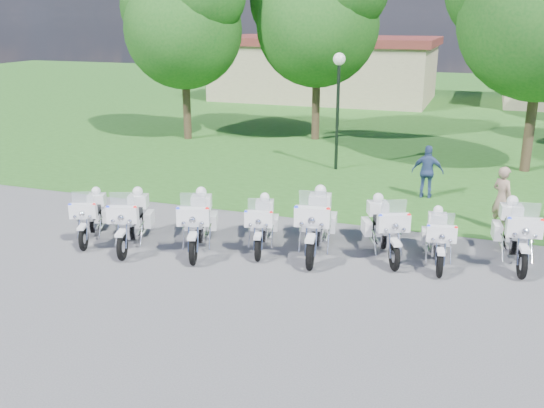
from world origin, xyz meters
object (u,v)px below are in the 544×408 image
(bystander_a, at_px, (502,198))
(bystander_c, at_px, (428,172))
(motorcycle_4, at_px, (316,223))
(motorcycle_2, at_px, (198,222))
(motorcycle_1, at_px, (132,220))
(lamp_post, at_px, (338,83))
(motorcycle_6, at_px, (438,238))
(motorcycle_7, at_px, (516,233))
(motorcycle_0, at_px, (91,215))
(motorcycle_3, at_px, (262,223))
(motorcycle_5, at_px, (384,228))

(bystander_a, bearing_deg, bystander_c, -4.60)
(motorcycle_4, bearing_deg, motorcycle_2, 5.94)
(motorcycle_1, xyz_separation_m, lamp_post, (2.91, 9.27, 2.53))
(motorcycle_6, distance_m, motorcycle_7, 1.80)
(motorcycle_0, xyz_separation_m, motorcycle_4, (5.69, 0.99, 0.14))
(motorcycle_4, height_order, lamp_post, lamp_post)
(motorcycle_1, xyz_separation_m, bystander_a, (8.63, 4.30, 0.20))
(motorcycle_1, distance_m, motorcycle_4, 4.56)
(lamp_post, height_order, bystander_c, lamp_post)
(motorcycle_3, relative_size, motorcycle_7, 0.87)
(motorcycle_5, relative_size, motorcycle_6, 1.05)
(motorcycle_1, height_order, motorcycle_7, motorcycle_7)
(motorcycle_4, bearing_deg, motorcycle_5, -174.53)
(bystander_a, relative_size, bystander_c, 1.03)
(motorcycle_7, bearing_deg, bystander_c, -69.67)
(motorcycle_2, height_order, bystander_c, bystander_c)
(motorcycle_5, height_order, bystander_a, bystander_a)
(bystander_c, bearing_deg, motorcycle_1, 45.59)
(motorcycle_0, relative_size, lamp_post, 0.48)
(motorcycle_2, height_order, motorcycle_5, motorcycle_2)
(motorcycle_0, xyz_separation_m, motorcycle_3, (4.35, 0.86, 0.01))
(motorcycle_0, xyz_separation_m, lamp_post, (4.17, 9.17, 2.59))
(bystander_c, bearing_deg, lamp_post, -36.66)
(bystander_c, bearing_deg, motorcycle_3, 59.13)
(motorcycle_5, xyz_separation_m, lamp_post, (-3.09, 7.77, 2.52))
(motorcycle_7, distance_m, lamp_post, 9.69)
(motorcycle_5, xyz_separation_m, bystander_a, (2.63, 2.80, 0.19))
(motorcycle_1, height_order, motorcycle_6, motorcycle_1)
(motorcycle_6, xyz_separation_m, motorcycle_7, (1.67, 0.67, 0.10))
(motorcycle_6, xyz_separation_m, lamp_post, (-4.35, 7.84, 2.59))
(motorcycle_6, distance_m, bystander_a, 3.20)
(motorcycle_4, xyz_separation_m, bystander_c, (2.03, 5.55, 0.09))
(motorcycle_1, distance_m, bystander_c, 9.27)
(bystander_c, bearing_deg, bystander_a, 132.67)
(motorcycle_5, height_order, motorcycle_6, motorcycle_5)
(motorcycle_2, height_order, motorcycle_7, motorcycle_7)
(motorcycle_2, xyz_separation_m, motorcycle_4, (2.77, 0.75, 0.05))
(motorcycle_0, relative_size, motorcycle_2, 0.85)
(motorcycle_6, bearing_deg, motorcycle_0, 0.54)
(motorcycle_2, height_order, lamp_post, lamp_post)
(motorcycle_4, xyz_separation_m, bystander_a, (4.20, 3.21, 0.12))
(motorcycle_3, relative_size, bystander_a, 1.24)
(motorcycle_0, bearing_deg, motorcycle_5, 169.13)
(bystander_a, bearing_deg, motorcycle_7, 140.30)
(motorcycle_1, height_order, bystander_a, bystander_a)
(motorcycle_3, bearing_deg, bystander_a, -163.34)
(motorcycle_6, relative_size, bystander_a, 1.23)
(motorcycle_3, bearing_deg, motorcycle_1, 2.64)
(bystander_a, bearing_deg, motorcycle_6, 107.05)
(motorcycle_1, distance_m, motorcycle_3, 3.23)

